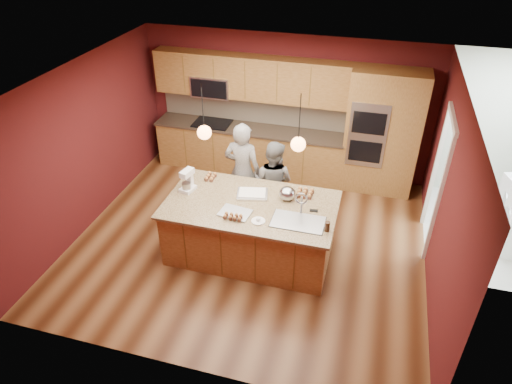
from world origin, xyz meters
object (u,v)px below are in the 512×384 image
(person_left, at_px, (243,171))
(mixing_bowl, at_px, (287,193))
(island, at_px, (252,228))
(stand_mixer, at_px, (188,182))
(person_right, at_px, (273,182))

(person_left, bearing_deg, mixing_bowl, 145.80)
(island, distance_m, person_left, 1.13)
(island, relative_size, person_left, 1.45)
(person_left, relative_size, stand_mixer, 5.01)
(stand_mixer, bearing_deg, person_right, 50.55)
(stand_mixer, bearing_deg, mixing_bowl, 19.58)
(mixing_bowl, bearing_deg, stand_mixer, -173.96)
(island, height_order, person_left, person_left)
(person_left, bearing_deg, stand_mixer, 57.58)
(stand_mixer, bearing_deg, person_left, 67.92)
(person_right, xyz_separation_m, mixing_bowl, (0.39, -0.69, 0.29))
(island, xyz_separation_m, mixing_bowl, (0.48, 0.27, 0.55))
(island, bearing_deg, mixing_bowl, 29.37)
(person_right, height_order, stand_mixer, person_right)
(person_left, relative_size, person_right, 1.17)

